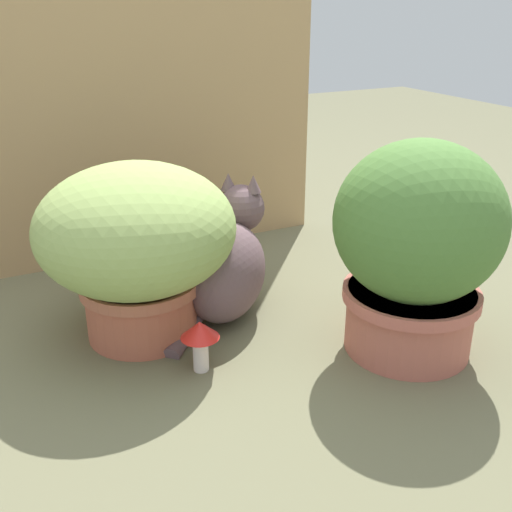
{
  "coord_description": "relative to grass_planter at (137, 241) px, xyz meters",
  "views": [
    {
      "loc": [
        -0.34,
        -1.03,
        0.68
      ],
      "look_at": [
        0.19,
        0.03,
        0.18
      ],
      "focal_mm": 43.31,
      "sensor_mm": 36.0,
      "label": 1
    }
  ],
  "objects": [
    {
      "name": "leafy_planter",
      "position": [
        0.47,
        -0.3,
        0.02
      ],
      "size": [
        0.33,
        0.33,
        0.44
      ],
      "color": "#BC6453",
      "rests_on": "ground"
    },
    {
      "name": "grass_planter",
      "position": [
        0.0,
        0.0,
        0.0
      ],
      "size": [
        0.41,
        0.41,
        0.38
      ],
      "color": "#B85E46",
      "rests_on": "ground"
    },
    {
      "name": "cat",
      "position": [
        0.2,
        0.0,
        -0.09
      ],
      "size": [
        0.34,
        0.31,
        0.32
      ],
      "color": "#654C52",
      "rests_on": "ground"
    },
    {
      "name": "mushroom_ornament_red",
      "position": [
        0.06,
        -0.19,
        -0.14
      ],
      "size": [
        0.08,
        0.08,
        0.11
      ],
      "color": "silver",
      "rests_on": "ground"
    },
    {
      "name": "ground_plane",
      "position": [
        0.03,
        -0.13,
        -0.22
      ],
      "size": [
        6.0,
        6.0,
        0.0
      ],
      "primitive_type": "plane",
      "color": "#666448"
    },
    {
      "name": "cardboard_backdrop",
      "position": [
        0.06,
        0.45,
        0.27
      ],
      "size": [
        1.21,
        0.03,
        0.96
      ],
      "primitive_type": "cube",
      "color": "tan",
      "rests_on": "ground"
    }
  ]
}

